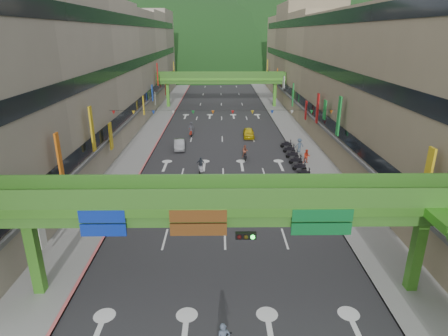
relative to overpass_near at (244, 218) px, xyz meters
name	(u,v)px	position (x,y,z in m)	size (l,w,h in m)	color
road_slab	(222,123)	(-0.93, 44.62, -5.20)	(18.00, 140.00, 0.02)	#28282B
sidewalk_left	(157,123)	(-11.93, 44.62, -5.13)	(4.00, 140.00, 0.15)	gray
sidewalk_right	(286,123)	(10.07, 44.62, -5.13)	(4.00, 140.00, 0.15)	gray
curb_left	(168,123)	(-10.03, 44.62, -5.12)	(0.20, 140.00, 0.18)	#CC5959
curb_right	(275,123)	(8.17, 44.62, -5.12)	(0.20, 140.00, 0.18)	gray
building_row_left	(105,66)	(-19.86, 44.62, 4.25)	(12.80, 95.00, 19.00)	#9E937F
building_row_right	(338,66)	(18.00, 44.62, 4.25)	(12.80, 95.00, 19.00)	gray
overpass_near	(244,218)	(0.00, 0.00, 0.00)	(28.00, 12.27, 7.10)	#4C9E2D
overpass_far	(221,80)	(-0.93, 59.62, 0.20)	(28.00, 2.20, 7.10)	#4C9E2D
hill_left	(187,67)	(-15.93, 154.62, -5.21)	(168.00, 140.00, 112.00)	#1C4419
hill_right	(270,64)	(24.07, 174.62, -5.21)	(208.00, 176.00, 128.00)	#1C4419
bunting_string	(223,112)	(-0.93, 24.62, 0.75)	(26.00, 0.36, 0.47)	black
scooter_rider_mid	(245,152)	(1.75, 25.05, -4.23)	(0.76, 1.60, 1.90)	black
scooter_rider_left	(201,165)	(-3.39, 20.55, -4.28)	(0.95, 1.59, 1.88)	gray
scooter_rider_far	(191,129)	(-5.52, 36.14, -4.07)	(0.97, 1.60, 2.21)	maroon
parked_scooter_row	(294,157)	(7.63, 24.62, -4.68)	(1.60, 11.55, 1.08)	black
car_silver	(179,145)	(-6.64, 29.62, -4.56)	(1.36, 3.89, 1.28)	#9C9EA4
car_yellow	(249,133)	(2.96, 35.48, -4.53)	(1.60, 3.98, 1.36)	gold
pedestrian_red	(307,158)	(8.87, 23.51, -4.39)	(0.79, 0.62, 1.63)	red
pedestrian_dark	(357,192)	(11.27, 13.40, -4.42)	(0.92, 0.38, 1.57)	black
pedestrian_blue	(299,146)	(8.87, 27.83, -4.31)	(0.84, 0.54, 1.79)	#3B4B5E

